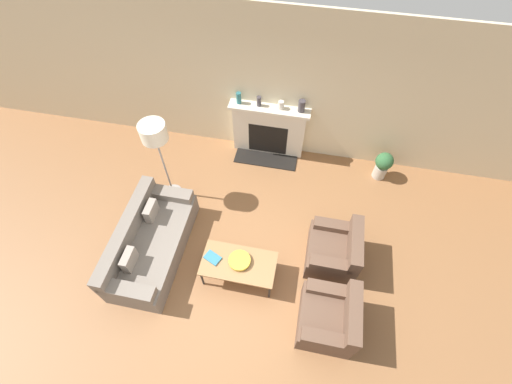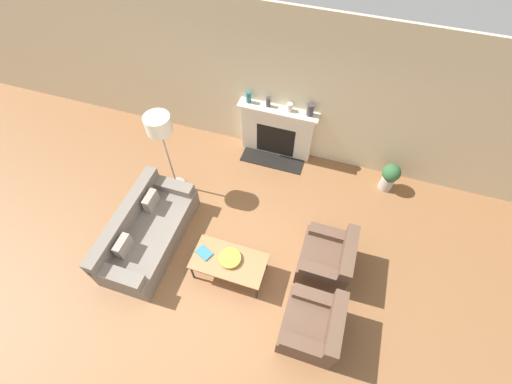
# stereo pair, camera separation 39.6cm
# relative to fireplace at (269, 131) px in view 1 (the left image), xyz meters

# --- Properties ---
(ground_plane) EXTENTS (18.00, 18.00, 0.00)m
(ground_plane) POSITION_rel_fireplace_xyz_m (0.08, -2.95, -0.55)
(ground_plane) COLOR brown
(wall_back) EXTENTS (18.00, 0.06, 2.90)m
(wall_back) POSITION_rel_fireplace_xyz_m (0.08, 0.14, 0.90)
(wall_back) COLOR beige
(wall_back) RESTS_ON ground_plane
(fireplace) EXTENTS (1.51, 0.59, 1.12)m
(fireplace) POSITION_rel_fireplace_xyz_m (0.00, 0.00, 0.00)
(fireplace) COLOR beige
(fireplace) RESTS_ON ground_plane
(couch) EXTENTS (0.90, 1.95, 0.73)m
(couch) POSITION_rel_fireplace_xyz_m (-1.48, -2.64, -0.27)
(couch) COLOR slate
(couch) RESTS_ON ground_plane
(armchair_near) EXTENTS (0.77, 0.85, 0.79)m
(armchair_near) POSITION_rel_fireplace_xyz_m (1.46, -3.27, -0.25)
(armchair_near) COLOR brown
(armchair_near) RESTS_ON ground_plane
(armchair_far) EXTENTS (0.77, 0.85, 0.79)m
(armchair_far) POSITION_rel_fireplace_xyz_m (1.46, -2.21, -0.25)
(armchair_far) COLOR brown
(armchair_far) RESTS_ON ground_plane
(coffee_table) EXTENTS (1.13, 0.59, 0.44)m
(coffee_table) POSITION_rel_fireplace_xyz_m (0.03, -2.77, -0.14)
(coffee_table) COLOR olive
(coffee_table) RESTS_ON ground_plane
(bowl) EXTENTS (0.33, 0.33, 0.06)m
(bowl) POSITION_rel_fireplace_xyz_m (0.04, -2.74, -0.07)
(bowl) COLOR gold
(bowl) RESTS_ON coffee_table
(book) EXTENTS (0.29, 0.24, 0.02)m
(book) POSITION_rel_fireplace_xyz_m (-0.37, -2.77, -0.09)
(book) COLOR teal
(book) RESTS_ON coffee_table
(floor_lamp) EXTENTS (0.42, 0.42, 1.71)m
(floor_lamp) POSITION_rel_fireplace_xyz_m (-1.56, -1.42, 0.90)
(floor_lamp) COLOR gray
(floor_lamp) RESTS_ON ground_plane
(mantel_vase_left) EXTENTS (0.09, 0.09, 0.22)m
(mantel_vase_left) POSITION_rel_fireplace_xyz_m (-0.57, 0.01, 0.69)
(mantel_vase_left) COLOR #28666B
(mantel_vase_left) RESTS_ON fireplace
(mantel_vase_center_left) EXTENTS (0.08, 0.08, 0.19)m
(mantel_vase_center_left) POSITION_rel_fireplace_xyz_m (-0.20, 0.01, 0.67)
(mantel_vase_center_left) COLOR #3D383D
(mantel_vase_center_left) RESTS_ON fireplace
(mantel_vase_center_right) EXTENTS (0.11, 0.11, 0.15)m
(mantel_vase_center_right) POSITION_rel_fireplace_xyz_m (0.20, 0.01, 0.65)
(mantel_vase_center_right) COLOR beige
(mantel_vase_center_right) RESTS_ON fireplace
(mantel_vase_right) EXTENTS (0.12, 0.12, 0.22)m
(mantel_vase_right) POSITION_rel_fireplace_xyz_m (0.57, 0.01, 0.69)
(mantel_vase_right) COLOR #3D383D
(mantel_vase_right) RESTS_ON fireplace
(potted_plant) EXTENTS (0.33, 0.33, 0.59)m
(potted_plant) POSITION_rel_fireplace_xyz_m (2.23, -0.25, -0.21)
(potted_plant) COLOR #B2A899
(potted_plant) RESTS_ON ground_plane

